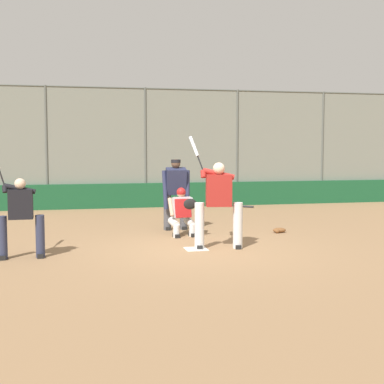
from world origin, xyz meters
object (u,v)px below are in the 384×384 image
at_px(catcher_behind_plate, 182,211).
at_px(batter_on_deck, 20,215).
at_px(umpire_home, 176,192).
at_px(fielding_glove_on_dirt, 279,230).
at_px(spare_bat_near_backstop, 245,206).
at_px(batter_at_plate, 218,202).

height_order(catcher_behind_plate, batter_on_deck, batter_on_deck).
bearing_deg(umpire_home, fielding_glove_on_dirt, 158.49).
bearing_deg(umpire_home, batter_on_deck, 39.30).
xyz_separation_m(umpire_home, spare_bat_near_backstop, (-3.15, -4.24, -0.89)).
xyz_separation_m(catcher_behind_plate, spare_bat_near_backstop, (-3.17, -5.16, -0.53)).
distance_m(catcher_behind_plate, fielding_glove_on_dirt, 2.38).
xyz_separation_m(umpire_home, batter_on_deck, (3.36, 2.67, -0.13)).
xyz_separation_m(batter_on_deck, spare_bat_near_backstop, (-6.50, -6.92, -0.76)).
relative_size(catcher_behind_plate, umpire_home, 0.64).
bearing_deg(umpire_home, catcher_behind_plate, 89.43).
distance_m(umpire_home, fielding_glove_on_dirt, 2.63).
bearing_deg(catcher_behind_plate, umpire_home, -98.21).
bearing_deg(batter_on_deck, catcher_behind_plate, -153.33).
bearing_deg(batter_on_deck, batter_at_plate, -178.91).
distance_m(batter_on_deck, fielding_glove_on_dirt, 5.96).
relative_size(batter_at_plate, spare_bat_near_backstop, 3.41).
distance_m(catcher_behind_plate, umpire_home, 0.98).
xyz_separation_m(catcher_behind_plate, umpire_home, (-0.02, -0.91, 0.36)).
xyz_separation_m(catcher_behind_plate, fielding_glove_on_dirt, (-2.32, 0.03, -0.51)).
height_order(umpire_home, spare_bat_near_backstop, umpire_home).
relative_size(batter_at_plate, batter_on_deck, 1.08).
height_order(batter_on_deck, fielding_glove_on_dirt, batter_on_deck).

